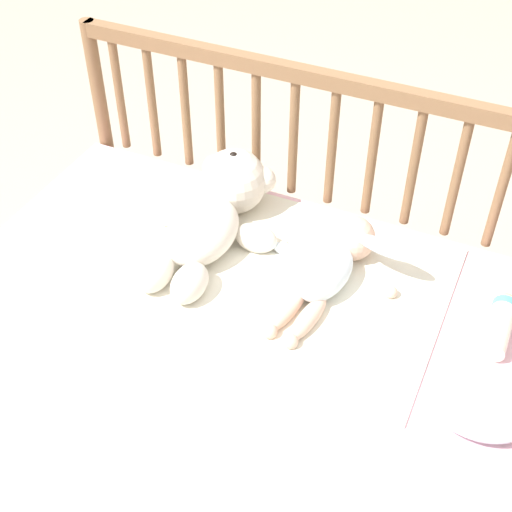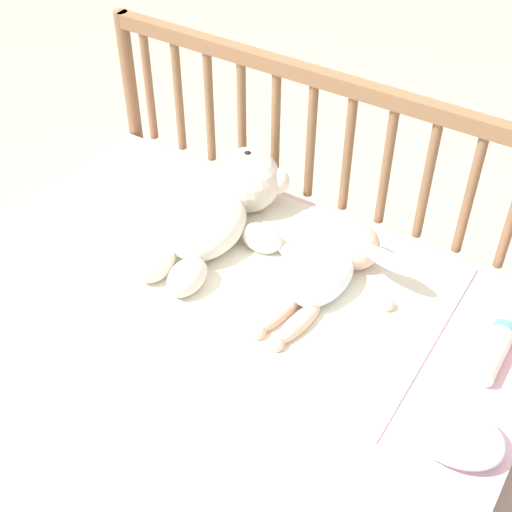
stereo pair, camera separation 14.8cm
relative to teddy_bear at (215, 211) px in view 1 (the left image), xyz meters
name	(u,v)px [view 1 (the left image)]	position (x,y,z in m)	size (l,w,h in m)	color
ground_plane	(254,400)	(0.15, -0.11, -0.49)	(12.00, 12.00, 0.00)	tan
crib_mattress	(254,345)	(0.15, -0.11, -0.28)	(1.22, 0.61, 0.43)	#EDB7C6
crib_rail	(312,155)	(0.15, 0.22, 0.06)	(1.22, 0.04, 0.77)	brown
blanket	(255,270)	(0.14, -0.08, -0.06)	(0.82, 0.52, 0.01)	silver
teddy_bear	(215,211)	(0.00, 0.00, 0.00)	(0.32, 0.44, 0.16)	silver
baby	(332,265)	(0.30, -0.04, -0.02)	(0.33, 0.37, 0.10)	white
baby_bottle	(500,323)	(0.65, -0.04, -0.04)	(0.05, 0.17, 0.05)	#F4E5CC
small_pillow	(477,408)	(0.65, -0.27, -0.03)	(0.18, 0.13, 0.06)	silver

